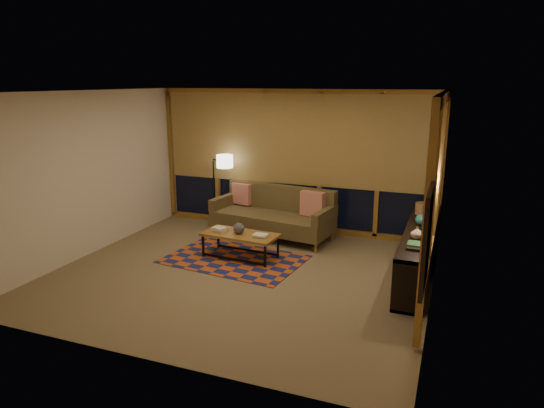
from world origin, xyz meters
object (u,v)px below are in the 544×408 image
(sofa, at_px, (272,213))
(floor_lamp, at_px, (214,189))
(coffee_table, at_px, (240,245))
(bookshelf, at_px, (417,252))

(sofa, bearing_deg, floor_lamp, 174.05)
(sofa, xyz_separation_m, coffee_table, (-0.10, -1.20, -0.25))
(floor_lamp, xyz_separation_m, bookshelf, (4.07, -1.26, -0.38))
(coffee_table, bearing_deg, sofa, 89.63)
(coffee_table, relative_size, floor_lamp, 0.85)
(floor_lamp, bearing_deg, bookshelf, 4.06)
(coffee_table, xyz_separation_m, bookshelf, (2.78, 0.30, 0.15))
(coffee_table, height_order, bookshelf, bookshelf)
(bookshelf, bearing_deg, coffee_table, -173.93)
(coffee_table, relative_size, bookshelf, 0.44)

